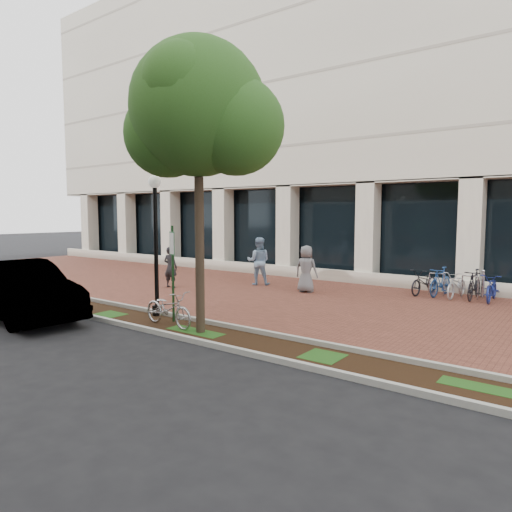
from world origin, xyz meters
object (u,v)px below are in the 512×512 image
Objects in this scene: bike_rack_cluster at (457,284)px; sedan_near_curb at (21,290)px; street_tree at (201,117)px; bollard at (483,283)px; pedestrian_right at (306,269)px; parking_sign at (172,262)px; pedestrian_mid at (259,261)px; locked_bicycle at (169,309)px; pedestrian_left at (170,267)px; lamppost at (156,237)px.

bike_rack_cluster is 0.62× the size of sedan_near_curb.
street_tree is 11.28m from bollard.
pedestrian_right is at bearing -21.35° from sedan_near_curb.
parking_sign is 1.33× the size of pedestrian_mid.
street_tree is 3.90× the size of locked_bicycle.
pedestrian_left is 3.55m from pedestrian_mid.
parking_sign is 6.26m from pedestrian_right.
locked_bicycle is 1.02× the size of pedestrian_right.
pedestrian_left is at bearing 17.29° from pedestrian_right.
locked_bicycle is 1.10× the size of pedestrian_left.
pedestrian_right is 5.24m from bike_rack_cluster.
pedestrian_right is (-0.93, 6.52, -4.30)m from street_tree.
street_tree is 7.03× the size of bollard.
locked_bicycle is 6.62m from pedestrian_right.
pedestrian_right is (4.87, 2.24, 0.06)m from pedestrian_left.
pedestrian_mid reaches higher than locked_bicycle.
lamppost is 2.04× the size of pedestrian_mid.
bollard is at bearing -35.99° from sedan_near_curb.
lamppost is at bearing 69.14° from pedestrian_mid.
pedestrian_mid reaches higher than sedan_near_curb.
locked_bicycle is at bearing -121.41° from bollard.
pedestrian_left is 5.36m from pedestrian_right.
street_tree is at bearing -14.01° from lamppost.
parking_sign is at bearing 166.87° from street_tree.
sedan_near_curb is at bearing -125.88° from bike_rack_cluster.
parking_sign is 4.39m from sedan_near_curb.
lamppost is at bearing 121.72° from pedestrian_left.
pedestrian_right reaches higher than sedan_near_curb.
pedestrian_right is 6.11m from bollard.
pedestrian_right is (0.20, 6.60, 0.40)m from locked_bicycle.
street_tree is at bearing 132.17° from pedestrian_left.
pedestrian_mid is (-1.08, 6.33, -1.28)m from lamppost.
bike_rack_cluster is at bearing 80.35° from parking_sign.
lamppost reaches higher than bollard.
parking_sign is at bearing 38.41° from locked_bicycle.
street_tree is 10.58m from bike_rack_cluster.
bike_rack_cluster reaches higher than bollard.
sedan_near_curb is at bearing 85.15° from pedestrian_left.
parking_sign reaches higher than pedestrian_mid.
lamppost is 2.45× the size of pedestrian_left.
pedestrian_right reaches higher than pedestrian_left.
street_tree reaches higher than pedestrian_right.
street_tree reaches higher than lamppost.
locked_bicycle is 0.60× the size of bike_rack_cluster.
locked_bicycle is 10.06m from bike_rack_cluster.
sedan_near_curb is at bearing -126.48° from parking_sign.
parking_sign is 1.45× the size of locked_bicycle.
bike_rack_cluster is at bearing 66.16° from street_tree.
parking_sign reaches higher than bollard.
bollard is (5.95, 8.88, -1.13)m from parking_sign.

